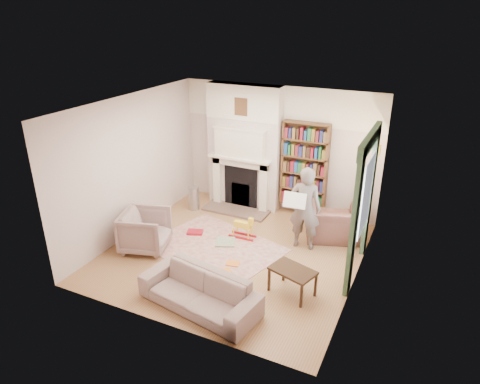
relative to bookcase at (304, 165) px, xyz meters
The scene contains 25 objects.
floor 2.51m from the bookcase, 107.05° to the right, with size 4.50×4.50×0.00m, color #8C5F38.
ceiling 2.75m from the bookcase, 107.05° to the right, with size 4.50×4.50×0.00m, color white.
wall_back 0.70m from the bookcase, 168.69° to the left, with size 4.50×4.50×0.00m, color beige.
wall_front 4.42m from the bookcase, 98.46° to the right, with size 4.50×4.50×0.00m, color beige.
wall_left 3.60m from the bookcase, 143.83° to the right, with size 4.50×4.50×0.00m, color beige.
wall_right 2.67m from the bookcase, 52.96° to the right, with size 4.50×4.50×0.00m, color beige.
fireplace 1.42m from the bookcase, behind, with size 1.70×0.58×2.80m.
bookcase is the anchor object (origin of this frame).
window 2.36m from the bookcase, 47.34° to the right, with size 0.02×0.90×1.30m, color silver.
curtain_left 2.87m from the bookcase, 57.36° to the right, with size 0.07×0.32×2.40m, color #304B30.
curtain_right 1.86m from the bookcase, 33.35° to the right, with size 0.07×0.32×2.40m, color #304B30.
pelmet 2.60m from the bookcase, 48.16° to the right, with size 0.09×1.70×0.24m, color #304B30.
wall_sconce 1.68m from the bookcase, 24.19° to the right, with size 0.20×0.24×0.24m, color gold, non-canonical shape.
rug 2.67m from the bookcase, 116.64° to the right, with size 2.38×1.83×0.01m, color beige.
armchair_reading 1.43m from the bookcase, 39.62° to the right, with size 1.14×0.99×0.74m, color #502D2B.
armchair_left 3.61m from the bookcase, 129.53° to the right, with size 0.83×0.85×0.78m, color #A49787.
sofa 3.93m from the bookcase, 96.42° to the right, with size 1.93×0.75×0.56m, color #B09E91.
man_reading 1.47m from the bookcase, 71.24° to the right, with size 0.60×0.39×1.64m, color #61544E.
newspaper 1.59m from the bookcase, 78.73° to the right, with size 0.42×0.02×0.29m, color white.
coffee_table 3.11m from the bookcase, 75.25° to the right, with size 0.70×0.45×0.45m, color #362513, non-canonical shape.
paraffin_heater 2.62m from the bookcase, 160.90° to the right, with size 0.24×0.24×0.55m, color #9A9CA1.
rocking_horse 1.96m from the bookcase, 115.95° to the right, with size 0.54×0.21×0.47m, color yellow, non-canonical shape.
board_game 2.42m from the bookcase, 116.88° to the right, with size 0.38×0.38×0.03m, color #EBCA52.
game_box_lid 2.74m from the bookcase, 133.00° to the right, with size 0.32×0.21×0.05m, color #A31222.
comic_annuals 2.94m from the bookcase, 100.70° to the right, with size 0.32×0.54×0.02m.
Camera 1 is at (3.11, -6.31, 4.28)m, focal length 32.00 mm.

